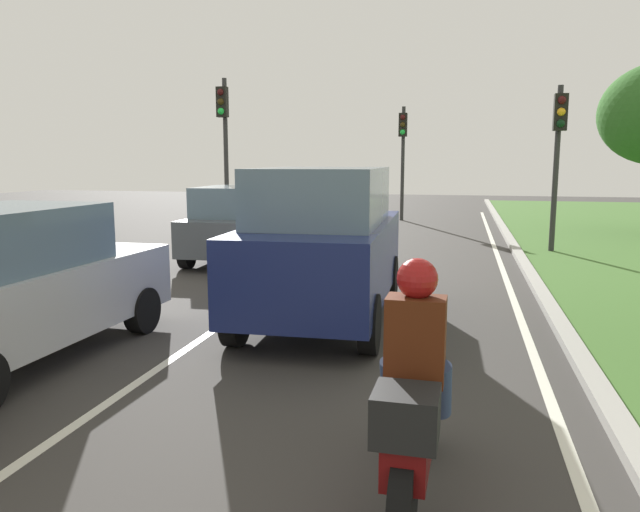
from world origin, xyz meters
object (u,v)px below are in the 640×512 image
object	(u,v)px
car_sedan_left_lane	(11,286)
traffic_light_near_right	(558,140)
traffic_light_overhead_left	(224,131)
motorcycle	(413,426)
rider_person	(416,337)
car_hatchback_far	(237,224)
car_suv_ahead	(323,243)
traffic_light_far_median	(403,144)

from	to	relation	value
car_sedan_left_lane	traffic_light_near_right	distance (m)	12.97
traffic_light_overhead_left	traffic_light_near_right	bearing A→B (deg)	-8.44
motorcycle	traffic_light_near_right	bearing A→B (deg)	79.56
motorcycle	rider_person	world-z (taller)	rider_person
car_hatchback_far	rider_person	distance (m)	10.66
motorcycle	rider_person	bearing A→B (deg)	88.65
car_sedan_left_lane	motorcycle	bearing A→B (deg)	-20.69
car_suv_ahead	motorcycle	bearing A→B (deg)	-71.92
traffic_light_near_right	motorcycle	bearing A→B (deg)	-101.77
rider_person	car_sedan_left_lane	bearing A→B (deg)	159.43
car_suv_ahead	car_hatchback_far	world-z (taller)	car_suv_ahead
car_suv_ahead	traffic_light_far_median	distance (m)	15.74
motorcycle	rider_person	size ratio (longest dim) A/B	1.63
traffic_light_overhead_left	car_hatchback_far	bearing A→B (deg)	-65.24
rider_person	car_hatchback_far	bearing A→B (deg)	118.67
car_hatchback_far	car_sedan_left_lane	bearing A→B (deg)	-90.78
traffic_light_far_median	car_hatchback_far	bearing A→B (deg)	-104.78
motorcycle	traffic_light_near_right	size ratio (longest dim) A/B	0.45
motorcycle	traffic_light_overhead_left	xyz separation A→B (m)	(-6.89, 13.85, 2.70)
car_suv_ahead	car_hatchback_far	distance (m)	5.78
car_suv_ahead	car_sedan_left_lane	bearing A→B (deg)	-141.29
car_suv_ahead	traffic_light_far_median	world-z (taller)	traffic_light_far_median
car_suv_ahead	traffic_light_near_right	xyz separation A→B (m)	(4.29, 7.74, 1.71)
traffic_light_near_right	rider_person	bearing A→B (deg)	-101.81
motorcycle	traffic_light_near_right	xyz separation A→B (m)	(2.59, 12.44, 2.31)
motorcycle	car_suv_ahead	bearing A→B (deg)	111.19
car_sedan_left_lane	traffic_light_overhead_left	world-z (taller)	traffic_light_overhead_left
car_sedan_left_lane	traffic_light_overhead_left	bearing A→B (deg)	101.43
traffic_light_near_right	traffic_light_overhead_left	distance (m)	9.59
car_sedan_left_lane	traffic_light_far_median	xyz separation A→B (m)	(2.82, 18.33, 2.09)
rider_person	traffic_light_near_right	distance (m)	12.77
traffic_light_overhead_left	traffic_light_far_median	bearing A→B (deg)	53.18
car_hatchback_far	motorcycle	size ratio (longest dim) A/B	1.96
car_suv_ahead	traffic_light_far_median	bearing A→B (deg)	89.46
traffic_light_overhead_left	car_sedan_left_lane	bearing A→B (deg)	-80.28
car_sedan_left_lane	traffic_light_far_median	bearing A→B (deg)	82.95
motorcycle	traffic_light_far_median	distance (m)	20.58
motorcycle	traffic_light_near_right	distance (m)	12.92
car_hatchback_far	traffic_light_overhead_left	size ratio (longest dim) A/B	0.77
car_sedan_left_lane	car_hatchback_far	xyz separation A→B (m)	(-0.03, 7.51, -0.04)
car_hatchback_far	traffic_light_near_right	distance (m)	8.28
car_hatchback_far	traffic_light_overhead_left	distance (m)	5.34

